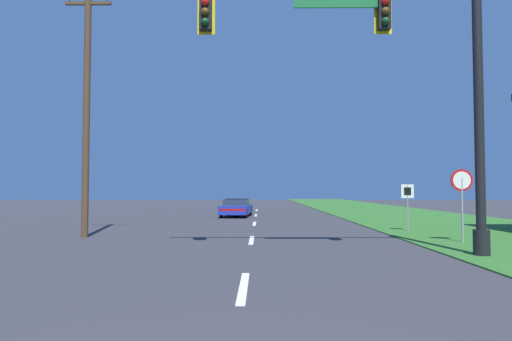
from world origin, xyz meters
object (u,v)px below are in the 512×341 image
object	(u,v)px
stop_sign	(462,189)
car_ahead	(236,208)
route_sign_post	(407,197)
utility_pole_near	(87,104)
signal_mast	(403,70)

from	to	relation	value
stop_sign	car_ahead	bearing A→B (deg)	119.13
route_sign_post	utility_pole_near	size ratio (longest dim) A/B	0.20
car_ahead	route_sign_post	distance (m)	13.78
signal_mast	car_ahead	bearing A→B (deg)	106.87
signal_mast	stop_sign	bearing A→B (deg)	46.86
car_ahead	stop_sign	size ratio (longest dim) A/B	1.85
utility_pole_near	route_sign_post	bearing A→B (deg)	10.78
signal_mast	route_sign_post	size ratio (longest dim) A/B	4.43
signal_mast	route_sign_post	bearing A→B (deg)	71.68
utility_pole_near	car_ahead	bearing A→B (deg)	69.31
signal_mast	utility_pole_near	size ratio (longest dim) A/B	0.89
car_ahead	stop_sign	xyz separation A→B (m)	(8.59, -15.41, 1.26)
car_ahead	signal_mast	bearing A→B (deg)	-73.13
car_ahead	stop_sign	world-z (taller)	stop_sign
car_ahead	stop_sign	bearing A→B (deg)	-60.87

